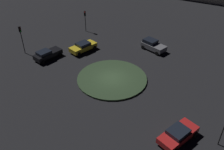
# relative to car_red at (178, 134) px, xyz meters

# --- Properties ---
(ground_plane) EXTENTS (118.46, 118.46, 0.00)m
(ground_plane) POSITION_rel_car_red_xyz_m (10.72, 5.44, -0.71)
(ground_plane) COLOR black
(roundabout_island) EXTENTS (9.21, 9.21, 0.22)m
(roundabout_island) POSITION_rel_car_red_xyz_m (10.72, 5.44, -0.60)
(roundabout_island) COLOR #2D4228
(roundabout_island) RESTS_ON ground_plane
(car_red) EXTENTS (3.96, 4.59, 1.36)m
(car_red) POSITION_rel_car_red_xyz_m (0.00, 0.00, 0.00)
(car_red) COLOR red
(car_red) RESTS_ON ground_plane
(car_grey) EXTENTS (4.20, 3.86, 1.60)m
(car_grey) POSITION_rel_car_red_xyz_m (18.32, -1.74, 0.10)
(car_grey) COLOR slate
(car_grey) RESTS_ON ground_plane
(car_black) EXTENTS (4.13, 4.24, 1.44)m
(car_black) POSITION_rel_car_red_xyz_m (16.95, 14.62, 0.03)
(car_black) COLOR black
(car_black) RESTS_ON ground_plane
(car_yellow) EXTENTS (4.18, 4.53, 1.42)m
(car_yellow) POSITION_rel_car_red_xyz_m (18.90, 9.31, 0.04)
(car_yellow) COLOR gold
(car_yellow) RESTS_ON ground_plane
(traffic_light_east) EXTENTS (0.38, 0.34, 3.82)m
(traffic_light_east) POSITION_rel_car_red_xyz_m (26.55, 8.93, 2.01)
(traffic_light_east) COLOR #2D2D2D
(traffic_light_east) RESTS_ON ground_plane
(traffic_light_northeast) EXTENTS (0.37, 0.40, 4.45)m
(traffic_light_northeast) POSITION_rel_car_red_xyz_m (18.94, 18.39, 2.44)
(traffic_light_northeast) COLOR #2D2D2D
(traffic_light_northeast) RESTS_ON ground_plane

